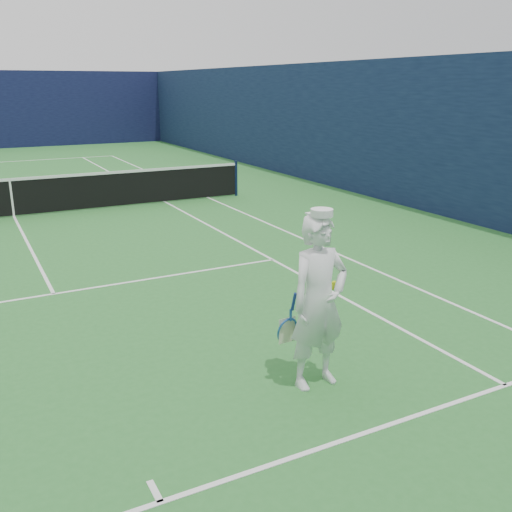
{
  "coord_description": "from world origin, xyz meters",
  "views": [
    {
      "loc": [
        -1.11,
        -15.71,
        3.31
      ],
      "look_at": [
        2.22,
        -9.33,
        1.13
      ],
      "focal_mm": 40.0,
      "sensor_mm": 36.0,
      "label": 1
    }
  ],
  "objects": [
    {
      "name": "tennis_player",
      "position": [
        2.22,
        -10.82,
        1.0
      ],
      "size": [
        0.82,
        0.52,
        2.05
      ],
      "rotation": [
        0.0,
        0.0,
        0.06
      ],
      "color": "white",
      "rests_on": "ground"
    },
    {
      "name": "court_markings",
      "position": [
        0.0,
        0.0,
        0.0
      ],
      "size": [
        11.03,
        23.83,
        0.01
      ],
      "color": "white",
      "rests_on": "ground"
    },
    {
      "name": "windscreen_fence",
      "position": [
        0.0,
        0.0,
        2.0
      ],
      "size": [
        20.12,
        36.12,
        4.0
      ],
      "color": "#0E1336",
      "rests_on": "ground"
    },
    {
      "name": "tennis_net",
      "position": [
        0.0,
        0.0,
        0.55
      ],
      "size": [
        12.88,
        0.09,
        1.07
      ],
      "color": "#141E4C",
      "rests_on": "ground"
    },
    {
      "name": "ground",
      "position": [
        0.0,
        0.0,
        0.0
      ],
      "size": [
        80.0,
        80.0,
        0.0
      ],
      "primitive_type": "plane",
      "color": "#2B712D",
      "rests_on": "ground"
    }
  ]
}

